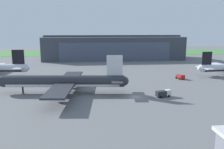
{
  "coord_description": "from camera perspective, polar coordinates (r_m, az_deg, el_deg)",
  "views": [
    {
      "loc": [
        -14.83,
        -72.48,
        21.62
      ],
      "look_at": [
        -5.57,
        19.95,
        3.72
      ],
      "focal_mm": 37.74,
      "sensor_mm": 36.0,
      "label": 1
    }
  ],
  "objects": [
    {
      "name": "airliner_near_left",
      "position": [
        81.55,
        -11.63,
        -1.7
      ],
      "size": [
        44.53,
        39.55,
        13.11
      ],
      "color": "#282B33",
      "rests_on": "ground_plane"
    },
    {
      "name": "grass_field_strip",
      "position": [
        225.75,
        -1.94,
        5.41
      ],
      "size": [
        440.0,
        56.0,
        0.08
      ],
      "primitive_type": "cube",
      "color": "#498441",
      "rests_on": "ground_plane"
    },
    {
      "name": "ops_van",
      "position": [
        108.1,
        16.21,
        -0.49
      ],
      "size": [
        3.33,
        4.44,
        1.99
      ],
      "color": "#AD1E19",
      "rests_on": "ground_plane"
    },
    {
      "name": "pushback_tractor",
      "position": [
        78.19,
        12.37,
        -4.47
      ],
      "size": [
        5.31,
        2.98,
        2.28
      ],
      "color": "silver",
      "rests_on": "ground_plane"
    },
    {
      "name": "maintenance_hangar",
      "position": [
        175.17,
        0.28,
        6.53
      ],
      "size": [
        99.53,
        30.9,
        17.43
      ],
      "color": "#383D47",
      "rests_on": "ground_plane"
    },
    {
      "name": "ground_plane",
      "position": [
        77.07,
        5.63,
        -5.44
      ],
      "size": [
        440.0,
        440.0,
        0.0
      ],
      "primitive_type": "plane",
      "color": "slate"
    }
  ]
}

